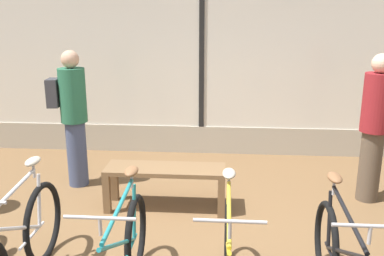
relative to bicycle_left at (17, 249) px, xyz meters
The scene contains 5 objects.
shop_back_wall 4.18m from the bicycle_left, 71.28° to the left, with size 12.00×0.08×3.20m.
bicycle_left is the anchor object (origin of this frame).
display_bench 1.94m from the bicycle_left, 59.58° to the left, with size 1.40×0.44×0.51m.
customer_near_rack 2.38m from the bicycle_left, 97.65° to the left, with size 0.51×0.37×1.80m.
customer_by_window 4.10m from the bicycle_left, 31.49° to the left, with size 0.55×0.53×1.81m.
Camera 1 is at (0.38, -3.45, 2.27)m, focal length 40.00 mm.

